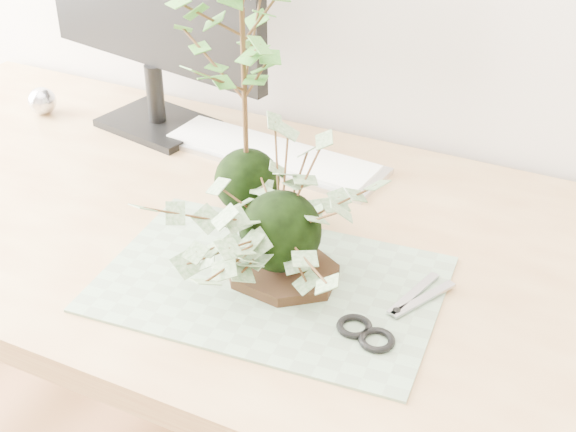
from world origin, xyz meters
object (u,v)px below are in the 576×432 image
(ivy_kokedama, at_px, (280,198))
(keyboard, at_px, (271,154))
(maple_kokedama, at_px, (242,25))
(desk, at_px, (257,278))

(ivy_kokedama, xyz_separation_m, keyboard, (-0.17, 0.29, -0.12))
(ivy_kokedama, relative_size, maple_kokedama, 0.88)
(ivy_kokedama, bearing_deg, desk, 133.97)
(desk, relative_size, ivy_kokedama, 4.46)
(desk, relative_size, keyboard, 3.93)
(ivy_kokedama, height_order, maple_kokedama, maple_kokedama)
(desk, xyz_separation_m, maple_kokedama, (-0.04, 0.04, 0.37))
(maple_kokedama, relative_size, keyboard, 1.00)
(keyboard, bearing_deg, maple_kokedama, -69.76)
(maple_kokedama, bearing_deg, ivy_kokedama, -47.20)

